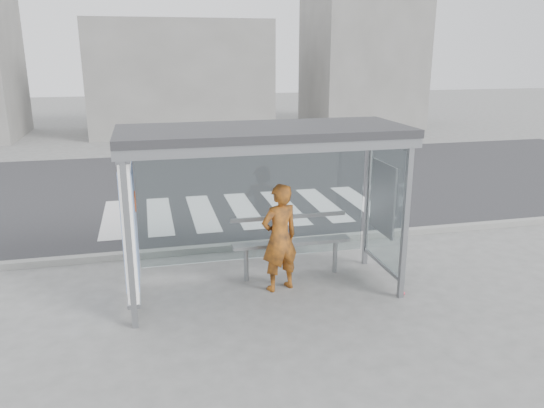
{
  "coord_description": "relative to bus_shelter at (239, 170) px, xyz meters",
  "views": [
    {
      "loc": [
        -1.69,
        -7.54,
        3.69
      ],
      "look_at": [
        0.17,
        0.2,
        1.38
      ],
      "focal_mm": 35.0,
      "sensor_mm": 36.0,
      "label": 1
    }
  ],
  "objects": [
    {
      "name": "crosswalk",
      "position": [
        0.87,
        4.44,
        -1.98
      ],
      "size": [
        6.55,
        3.0,
        0.0
      ],
      "color": "silver",
      "rests_on": "ground"
    },
    {
      "name": "bus_shelter",
      "position": [
        0.0,
        0.0,
        0.0
      ],
      "size": [
        4.25,
        1.65,
        2.62
      ],
      "color": "gray",
      "rests_on": "ground"
    },
    {
      "name": "bench",
      "position": [
        0.94,
        0.43,
        -1.38
      ],
      "size": [
        2.0,
        0.33,
        1.03
      ],
      "color": "gray",
      "rests_on": "ground"
    },
    {
      "name": "building_right",
      "position": [
        9.37,
        17.94,
        1.52
      ],
      "size": [
        5.0,
        5.0,
        7.0
      ],
      "primitive_type": "cube",
      "color": "slate",
      "rests_on": "ground"
    },
    {
      "name": "ground",
      "position": [
        0.37,
        -0.06,
        -1.98
      ],
      "size": [
        80.0,
        80.0,
        0.0
      ],
      "primitive_type": "plane",
      "color": "slate",
      "rests_on": "ground"
    },
    {
      "name": "curb",
      "position": [
        0.37,
        1.89,
        -1.92
      ],
      "size": [
        30.0,
        0.18,
        0.12
      ],
      "primitive_type": "cube",
      "color": "gray",
      "rests_on": "ground"
    },
    {
      "name": "building_center",
      "position": [
        0.37,
        17.94,
        0.52
      ],
      "size": [
        8.0,
        5.0,
        5.0
      ],
      "primitive_type": "cube",
      "color": "slate",
      "rests_on": "ground"
    },
    {
      "name": "soda_can",
      "position": [
        2.42,
        -0.71,
        -1.95
      ],
      "size": [
        0.12,
        0.08,
        0.06
      ],
      "primitive_type": "cylinder",
      "rotation": [
        0.0,
        1.57,
        0.27
      ],
      "color": "#E54357",
      "rests_on": "ground"
    },
    {
      "name": "person",
      "position": [
        0.62,
        -0.02,
        -1.11
      ],
      "size": [
        0.73,
        0.58,
        1.74
      ],
      "primitive_type": "imported",
      "rotation": [
        0.0,
        0.0,
        3.44
      ],
      "color": "#C35512",
      "rests_on": "ground"
    },
    {
      "name": "road",
      "position": [
        0.37,
        6.94,
        -1.98
      ],
      "size": [
        30.0,
        10.0,
        0.01
      ],
      "primitive_type": "cube",
      "color": "#2D2D30",
      "rests_on": "ground"
    }
  ]
}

